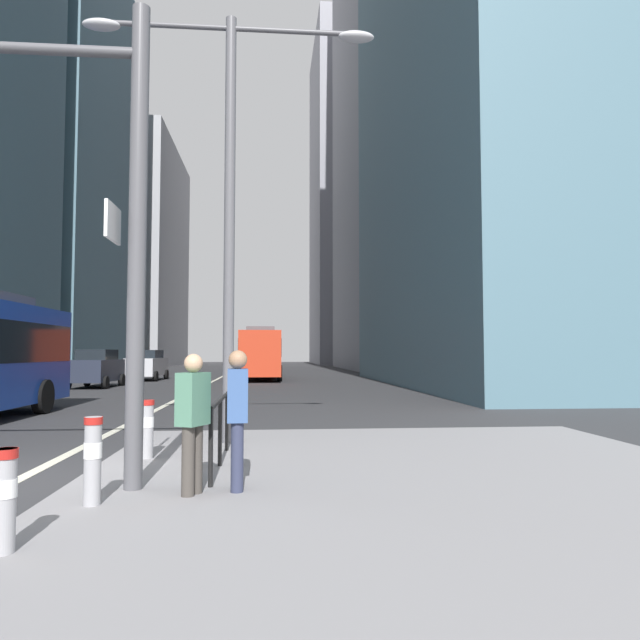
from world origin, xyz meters
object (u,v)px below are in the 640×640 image
(city_bus_red_receding, at_px, (261,352))
(bollard_back, at_px, (148,426))
(bollard_right, at_px, (93,456))
(pedestrian_walking, at_px, (237,412))
(car_receding_far, at_px, (266,361))
(bollard_left, at_px, (5,495))
(car_receding_near, at_px, (261,360))
(pedestrian_waiting, at_px, (193,416))
(car_oncoming_mid, at_px, (96,368))
(car_oncoming_far, at_px, (147,365))
(street_lamp_post, at_px, (230,166))

(city_bus_red_receding, height_order, bollard_back, city_bus_red_receding)
(bollard_right, relative_size, pedestrian_walking, 0.57)
(car_receding_far, height_order, bollard_right, car_receding_far)
(bollard_left, distance_m, bollard_right, 1.49)
(bollard_left, bearing_deg, bollard_right, 79.69)
(bollard_right, bearing_deg, bollard_left, -100.31)
(car_receding_far, bearing_deg, car_receding_near, 93.13)
(bollard_left, relative_size, bollard_right, 0.90)
(bollard_back, bearing_deg, pedestrian_waiting, -67.10)
(bollard_left, bearing_deg, bollard_back, 86.26)
(car_oncoming_mid, distance_m, bollard_back, 22.34)
(car_oncoming_mid, xyz_separation_m, pedestrian_waiting, (8.00, -23.59, 0.06))
(car_oncoming_far, relative_size, street_lamp_post, 0.54)
(car_receding_near, relative_size, pedestrian_walking, 2.61)
(city_bus_red_receding, bearing_deg, bollard_back, -92.42)
(bollard_right, bearing_deg, car_oncoming_mid, 106.25)
(bollard_left, bearing_deg, city_bus_red_receding, 87.42)
(car_receding_near, relative_size, bollard_left, 5.13)
(bollard_left, relative_size, pedestrian_walking, 0.51)
(car_receding_near, relative_size, bollard_back, 4.83)
(car_oncoming_mid, relative_size, bollard_left, 4.81)
(street_lamp_post, distance_m, bollard_right, 6.35)
(car_oncoming_far, xyz_separation_m, street_lamp_post, (7.12, -27.11, 4.29))
(car_oncoming_mid, bearing_deg, car_receding_near, 76.94)
(car_oncoming_far, height_order, street_lamp_post, street_lamp_post)
(bollard_right, bearing_deg, street_lamp_post, 74.88)
(city_bus_red_receding, distance_m, bollard_back, 30.19)
(car_receding_near, xyz_separation_m, car_receding_far, (0.69, -12.68, -0.00))
(pedestrian_waiting, relative_size, pedestrian_walking, 0.97)
(bollard_right, height_order, pedestrian_waiting, pedestrian_waiting)
(city_bus_red_receding, xyz_separation_m, pedestrian_walking, (0.24, -32.36, -0.76))
(car_receding_near, bearing_deg, bollard_right, -90.83)
(city_bus_red_receding, relative_size, car_oncoming_mid, 2.85)
(bollard_left, height_order, pedestrian_walking, pedestrian_walking)
(car_receding_far, xyz_separation_m, bollard_left, (-1.80, -46.49, -0.37))
(street_lamp_post, bearing_deg, bollard_left, -103.90)
(car_receding_near, bearing_deg, car_receding_far, -86.87)
(bollard_right, height_order, bollard_back, bollard_right)
(bollard_right, bearing_deg, pedestrian_waiting, 20.27)
(car_receding_far, bearing_deg, bollard_back, -92.06)
(car_receding_near, distance_m, street_lamp_post, 53.65)
(car_receding_far, distance_m, bollard_left, 46.53)
(car_oncoming_mid, height_order, pedestrian_waiting, car_oncoming_mid)
(car_receding_near, height_order, car_receding_far, same)
(city_bus_red_receding, bearing_deg, car_oncoming_mid, -132.80)
(car_receding_far, xyz_separation_m, bollard_right, (-1.53, -45.02, -0.32))
(car_receding_near, xyz_separation_m, bollard_back, (-0.83, -54.95, -0.34))
(street_lamp_post, relative_size, bollard_right, 8.47)
(bollard_left, xyz_separation_m, pedestrian_waiting, (1.28, 1.84, 0.43))
(car_receding_near, height_order, pedestrian_waiting, car_receding_near)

